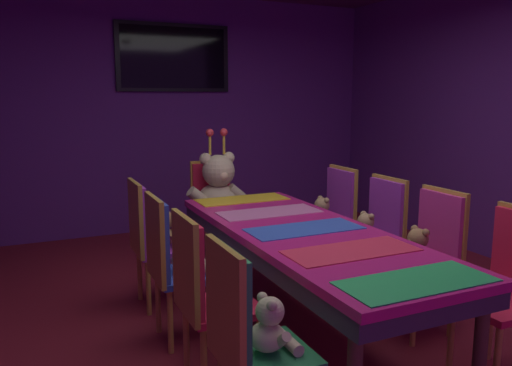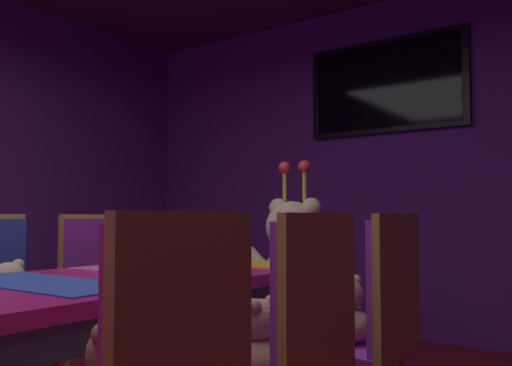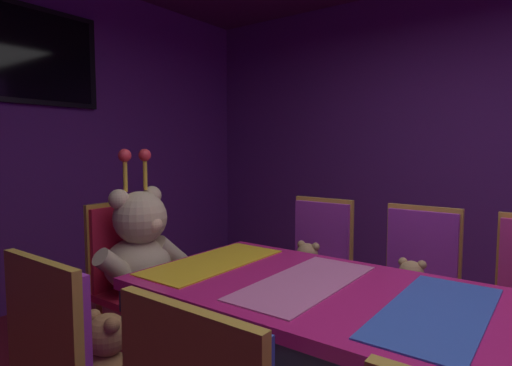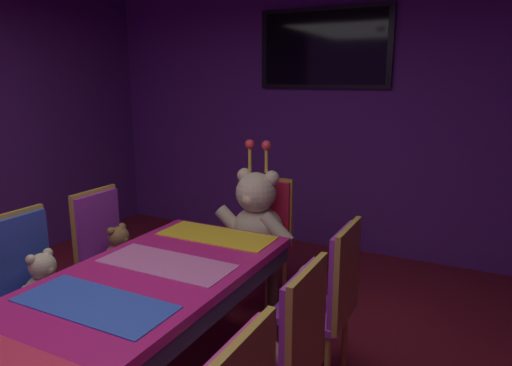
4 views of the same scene
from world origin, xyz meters
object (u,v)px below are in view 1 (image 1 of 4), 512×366
Objects in this scene: teddy_right_2 at (365,232)px; king_teddy_bear at (219,190)px; teddy_left_1 at (224,285)px; teddy_right_3 at (321,214)px; chair_left_3 at (147,231)px; chair_right_3 at (335,210)px; chair_left_0 at (242,329)px; throne_chair at (213,200)px; chair_left_1 at (200,284)px; teddy_right_1 at (417,251)px; teddy_left_0 at (271,328)px; chair_left_2 at (168,255)px; chair_right_1 at (433,246)px; wall_tv at (174,58)px; chair_right_2 at (380,227)px; teddy_left_2 at (189,252)px; teddy_left_3 at (166,231)px; banquet_table at (304,242)px.

king_teddy_bear is (-0.71, 1.33, 0.16)m from teddy_right_2.
teddy_left_1 is 0.95× the size of teddy_right_3.
chair_right_3 is at bearing 0.57° from chair_left_3.
chair_left_0 is 1.00× the size of throne_chair.
teddy_right_1 is at bearing 1.03° from chair_left_1.
throne_chair is at bearing 75.71° from teddy_left_0.
teddy_right_2 is at bearing 0.43° from chair_left_2.
teddy_right_2 is (-0.15, 0.57, -0.02)m from chair_right_1.
teddy_left_0 is 2.37m from chair_right_3.
wall_tv is at bearing 180.00° from king_teddy_bear.
wall_tv is at bearing -73.22° from chair_right_2.
king_teddy_bear is (-0.85, 1.33, 0.13)m from chair_right_2.
teddy_left_2 reaches higher than teddy_right_2.
chair_left_3 is at bearing 95.32° from teddy_left_0.
throne_chair is (0.71, 0.89, 0.01)m from teddy_left_3.
king_teddy_bear is (0.83, 2.51, 0.13)m from chair_left_0.
chair_right_3 is (-0.01, 1.20, 0.00)m from chair_right_1.
wall_tv reaches higher than chair_left_0.
wall_tv reaches higher than chair_left_1.
teddy_left_1 is 0.20× the size of wall_tv.
chair_right_3 is at bearing -89.50° from chair_right_2.
chair_right_3 is at bearing 20.70° from chair_left_2.
teddy_left_3 is at bearing -107.76° from wall_tv.
teddy_left_2 is (0.15, 0.00, -0.00)m from chair_left_2.
chair_right_2 is at bearing -103.63° from teddy_right_1.
chair_right_2 is 3.52× the size of teddy_right_2.
chair_left_2 is 1.00× the size of chair_right_2.
chair_left_3 is at bearing -34.72° from chair_right_1.
teddy_right_3 is (1.55, 0.02, -0.02)m from chair_left_3.
chair_left_0 reaches higher than teddy_left_2.
teddy_right_2 is (1.53, 1.18, -0.02)m from chair_left_0.
teddy_right_2 is (1.41, -0.61, -0.01)m from teddy_left_3.
chair_left_3 and chair_right_2 have the same top height.
chair_left_1 is at bearing 38.75° from teddy_right_3.
chair_right_3 is at bearing -68.90° from wall_tv.
throne_chair is (0.83, 2.68, 0.00)m from chair_left_0.
wall_tv is (-0.70, 2.19, 1.47)m from teddy_right_3.
teddy_right_3 reaches higher than teddy_left_1.
wall_tv is at bearing -75.91° from teddy_right_2.
wall_tv is (-0.85, 3.38, 1.45)m from chair_right_1.
chair_right_2 reaches higher than teddy_right_2.
chair_right_2 and throne_chair have the same top height.
chair_right_3 is (1.67, 1.81, 0.00)m from chair_left_0.
teddy_left_0 is (-0.68, -0.89, -0.08)m from banquet_table.
teddy_left_1 is at bearing 1.03° from chair_right_1.
teddy_right_2 is at bearing 77.73° from chair_right_3.
wall_tv reaches higher than chair_right_3.
king_teddy_bear is at bearing 70.44° from teddy_left_1.
teddy_right_1 is at bearing 20.52° from king_teddy_bear.
chair_left_3 is 0.14m from teddy_left_3.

